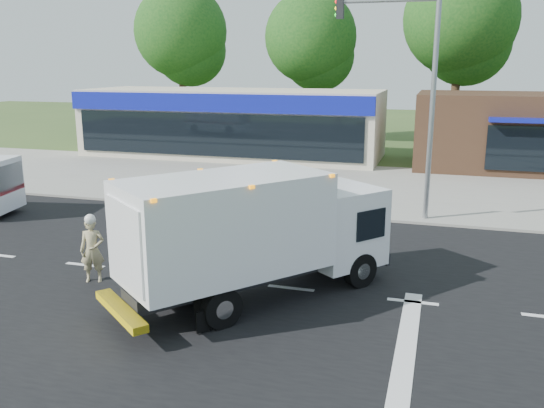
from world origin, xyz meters
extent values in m
plane|color=#385123|center=(0.00, 0.00, 0.00)|extent=(120.00, 120.00, 0.00)
cube|color=black|center=(0.00, 0.00, 0.00)|extent=(60.00, 14.00, 0.02)
cube|color=gray|center=(0.00, 8.20, 0.06)|extent=(60.00, 2.40, 0.12)
cube|color=gray|center=(0.00, 14.00, 0.01)|extent=(60.00, 9.00, 0.02)
cube|color=silver|center=(-6.00, 0.00, 0.02)|extent=(1.20, 0.15, 0.01)
cube|color=silver|center=(-3.00, 0.00, 0.02)|extent=(1.20, 0.15, 0.01)
cube|color=silver|center=(0.00, 0.00, 0.02)|extent=(1.20, 0.15, 0.01)
cube|color=silver|center=(3.00, 0.00, 0.02)|extent=(1.20, 0.15, 0.01)
cube|color=silver|center=(3.00, -3.00, 0.02)|extent=(0.40, 7.00, 0.01)
cube|color=black|center=(-1.19, -1.43, 0.66)|extent=(3.70, 4.25, 0.33)
cube|color=white|center=(0.91, 1.16, 1.46)|extent=(2.76, 2.74, 1.98)
cube|color=black|center=(1.48, 1.85, 1.65)|extent=(1.48, 1.24, 0.85)
cube|color=white|center=(-1.19, -1.43, 1.98)|extent=(4.72, 5.08, 2.21)
cube|color=silver|center=(-2.69, -3.27, 1.93)|extent=(1.50, 1.23, 1.79)
cube|color=yellow|center=(-2.79, -3.41, 0.52)|extent=(1.96, 1.68, 0.17)
cube|color=orange|center=(-1.19, -1.43, 3.06)|extent=(4.63, 4.95, 0.08)
cylinder|color=black|center=(0.25, 1.76, 0.45)|extent=(0.79, 0.88, 0.90)
cylinder|color=black|center=(1.64, 0.63, 0.45)|extent=(0.79, 0.88, 0.90)
cylinder|color=black|center=(-2.34, -1.35, 0.45)|extent=(0.79, 0.88, 0.90)
cylinder|color=black|center=(-0.88, -2.54, 0.45)|extent=(0.79, 0.88, 0.90)
imported|color=tan|center=(-5.05, -0.97, 0.85)|extent=(0.73, 0.61, 1.71)
sphere|color=white|center=(-5.05, -0.97, 1.68)|extent=(0.28, 0.28, 0.28)
cube|color=black|center=(-12.06, 3.80, 1.48)|extent=(1.07, 1.92, 0.96)
cylinder|color=black|center=(-12.68, 4.56, 0.38)|extent=(0.80, 0.37, 0.77)
cube|color=beige|center=(-9.00, 20.00, 2.00)|extent=(18.00, 6.00, 4.00)
cube|color=#0E1796|center=(-9.00, 16.95, 3.40)|extent=(18.00, 0.30, 1.00)
cube|color=black|center=(-9.00, 16.95, 1.60)|extent=(17.00, 0.12, 2.40)
cube|color=#382316|center=(7.00, 20.00, 2.00)|extent=(10.00, 6.00, 4.00)
cube|color=#0E1796|center=(7.00, 16.90, 2.90)|extent=(3.00, 1.20, 0.20)
cube|color=black|center=(7.00, 16.95, 1.50)|extent=(3.00, 0.12, 2.20)
cylinder|color=gray|center=(3.00, 7.60, 4.00)|extent=(0.18, 0.18, 8.00)
cylinder|color=gray|center=(1.30, 7.60, 7.60)|extent=(3.40, 0.12, 0.12)
cube|color=black|center=(-0.30, 7.60, 7.40)|extent=(0.25, 0.25, 0.70)
cylinder|color=#332114|center=(-16.00, 28.00, 3.67)|extent=(0.56, 0.56, 7.35)
sphere|color=#144616|center=(-16.00, 28.00, 7.88)|extent=(6.93, 6.93, 6.93)
sphere|color=#144616|center=(-15.50, 28.50, 6.51)|extent=(5.46, 5.46, 5.46)
cylinder|color=#332114|center=(-6.00, 28.00, 3.43)|extent=(0.56, 0.56, 6.86)
sphere|color=#144616|center=(-6.00, 28.00, 7.35)|extent=(6.47, 6.47, 6.47)
sphere|color=#144616|center=(-5.50, 28.50, 6.08)|extent=(5.10, 5.10, 5.10)
cylinder|color=#332114|center=(4.00, 28.00, 3.92)|extent=(0.56, 0.56, 7.84)
sphere|color=#144616|center=(4.00, 28.00, 8.40)|extent=(7.39, 7.39, 7.39)
sphere|color=#144616|center=(4.50, 28.50, 6.94)|extent=(5.82, 5.82, 5.82)
camera|label=1|loc=(3.42, -13.18, 5.54)|focal=38.00mm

